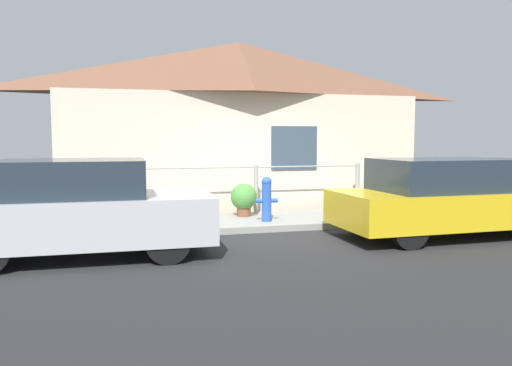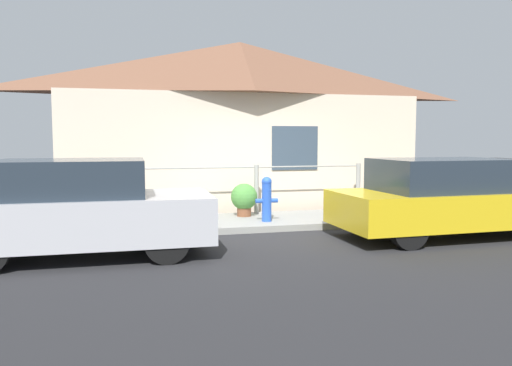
{
  "view_description": "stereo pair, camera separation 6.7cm",
  "coord_description": "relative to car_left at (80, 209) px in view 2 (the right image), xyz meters",
  "views": [
    {
      "loc": [
        -2.74,
        -8.73,
        1.73
      ],
      "look_at": [
        -0.35,
        0.3,
        0.9
      ],
      "focal_mm": 35.0,
      "sensor_mm": 36.0,
      "label": 1
    },
    {
      "loc": [
        -2.68,
        -8.75,
        1.73
      ],
      "look_at": [
        -0.35,
        0.3,
        0.9
      ],
      "focal_mm": 35.0,
      "sensor_mm": 36.0,
      "label": 2
    }
  ],
  "objects": [
    {
      "name": "ground_plane",
      "position": [
        3.37,
        1.14,
        -0.71
      ],
      "size": [
        60.0,
        60.0,
        0.0
      ],
      "primitive_type": "plane",
      "color": "#262628"
    },
    {
      "name": "sidewalk",
      "position": [
        3.37,
        2.03,
        -0.65
      ],
      "size": [
        24.0,
        1.79,
        0.12
      ],
      "color": "gray",
      "rests_on": "ground_plane"
    },
    {
      "name": "house",
      "position": [
        3.37,
        4.27,
        2.49
      ],
      "size": [
        8.71,
        2.23,
        4.06
      ],
      "color": "beige",
      "rests_on": "ground_plane"
    },
    {
      "name": "fence",
      "position": [
        3.37,
        2.78,
        -0.01
      ],
      "size": [
        4.9,
        0.1,
        1.05
      ],
      "color": "#999993",
      "rests_on": "sidewalk"
    },
    {
      "name": "car_left",
      "position": [
        0.0,
        0.0,
        0.0
      ],
      "size": [
        3.72,
        1.66,
        1.43
      ],
      "rotation": [
        0.0,
        0.0,
        -0.01
      ],
      "color": "#B7B7BC",
      "rests_on": "ground_plane"
    },
    {
      "name": "car_right",
      "position": [
        6.12,
        -0.0,
        -0.02
      ],
      "size": [
        4.1,
        1.78,
        1.38
      ],
      "rotation": [
        0.0,
        0.0,
        0.02
      ],
      "color": "gold",
      "rests_on": "ground_plane"
    },
    {
      "name": "fire_hydrant",
      "position": [
        3.29,
        1.68,
        -0.13
      ],
      "size": [
        0.44,
        0.2,
        0.87
      ],
      "color": "blue",
      "rests_on": "sidewalk"
    },
    {
      "name": "potted_plant_near_hydrant",
      "position": [
        3.01,
        2.42,
        -0.21
      ],
      "size": [
        0.55,
        0.55,
        0.68
      ],
      "color": "brown",
      "rests_on": "sidewalk"
    },
    {
      "name": "potted_plant_by_fence",
      "position": [
        0.25,
        2.47,
        -0.27
      ],
      "size": [
        0.42,
        0.42,
        0.57
      ],
      "color": "brown",
      "rests_on": "sidewalk"
    }
  ]
}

